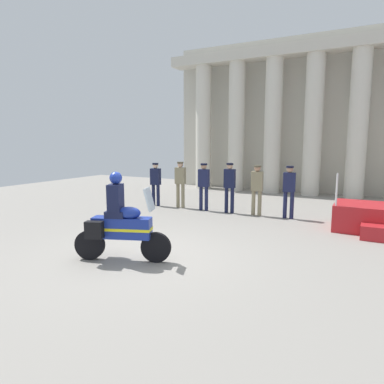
{
  "coord_description": "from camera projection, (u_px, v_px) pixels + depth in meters",
  "views": [
    {
      "loc": [
        4.37,
        -5.99,
        2.51
      ],
      "look_at": [
        -0.07,
        2.44,
        1.12
      ],
      "focal_mm": 32.33,
      "sensor_mm": 36.0,
      "label": 1
    }
  ],
  "objects": [
    {
      "name": "officer_in_row_0",
      "position": [
        156.0,
        181.0,
        13.54
      ],
      "size": [
        0.4,
        0.26,
        1.69
      ],
      "rotation": [
        0.0,
        0.0,
        3.24
      ],
      "color": "#141938",
      "rests_on": "ground_plane"
    },
    {
      "name": "ground_plane",
      "position": [
        143.0,
        256.0,
        7.62
      ],
      "size": [
        28.0,
        28.0,
        0.0
      ],
      "primitive_type": "plane",
      "color": "gray"
    },
    {
      "name": "officer_in_row_5",
      "position": [
        289.0,
        188.0,
        11.25
      ],
      "size": [
        0.4,
        0.26,
        1.73
      ],
      "rotation": [
        0.0,
        0.0,
        3.24
      ],
      "color": "#191E42",
      "rests_on": "ground_plane"
    },
    {
      "name": "colonnade_backdrop",
      "position": [
        295.0,
        114.0,
        16.65
      ],
      "size": [
        12.72,
        1.67,
        7.56
      ],
      "color": "beige",
      "rests_on": "ground_plane"
    },
    {
      "name": "officer_in_row_2",
      "position": [
        204.0,
        183.0,
        12.58
      ],
      "size": [
        0.4,
        0.26,
        1.73
      ],
      "rotation": [
        0.0,
        0.0,
        3.24
      ],
      "color": "#191E42",
      "rests_on": "ground_plane"
    },
    {
      "name": "motorcycle_with_rider",
      "position": [
        119.0,
        224.0,
        7.25
      ],
      "size": [
        2.0,
        0.99,
        1.9
      ],
      "rotation": [
        0.0,
        0.0,
        0.36
      ],
      "color": "black",
      "rests_on": "ground_plane"
    },
    {
      "name": "officer_in_row_4",
      "position": [
        257.0,
        186.0,
        11.72
      ],
      "size": [
        0.4,
        0.26,
        1.72
      ],
      "rotation": [
        0.0,
        0.0,
        3.24
      ],
      "color": "#847A5B",
      "rests_on": "ground_plane"
    },
    {
      "name": "officer_in_row_3",
      "position": [
        230.0,
        184.0,
        12.13
      ],
      "size": [
        0.4,
        0.26,
        1.77
      ],
      "rotation": [
        0.0,
        0.0,
        3.24
      ],
      "color": "#141938",
      "rests_on": "ground_plane"
    },
    {
      "name": "officer_in_row_1",
      "position": [
        180.0,
        181.0,
        13.11
      ],
      "size": [
        0.4,
        0.26,
        1.76
      ],
      "rotation": [
        0.0,
        0.0,
        3.24
      ],
      "color": "#847A5B",
      "rests_on": "ground_plane"
    }
  ]
}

